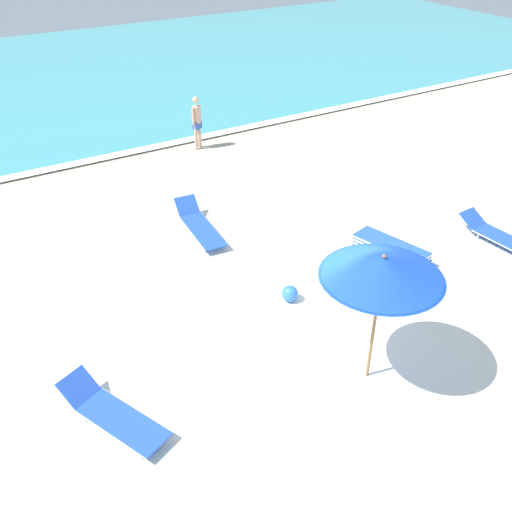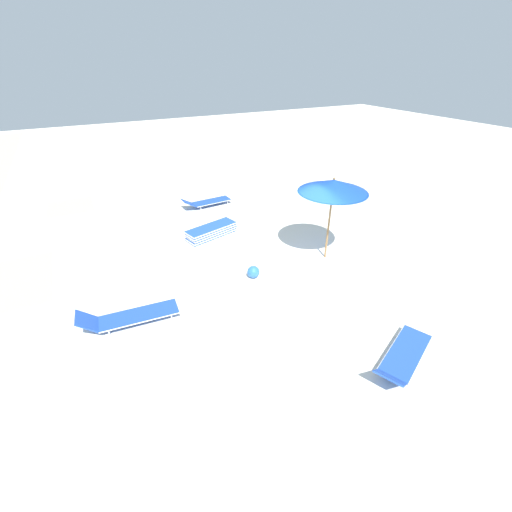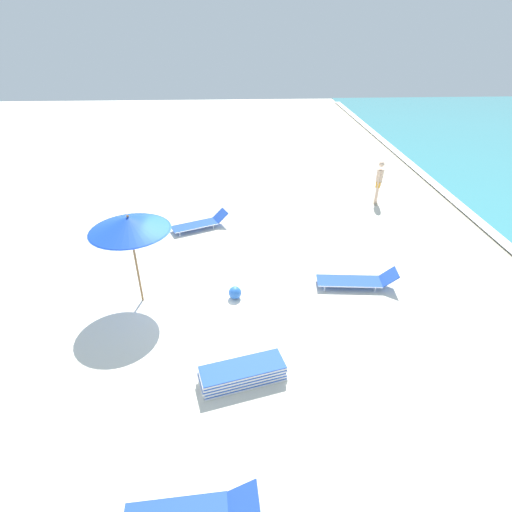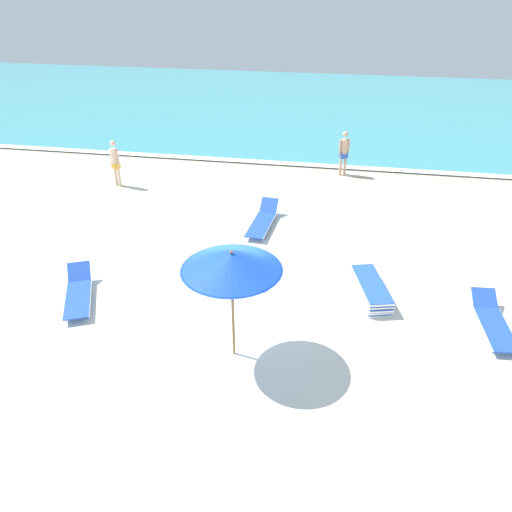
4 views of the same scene
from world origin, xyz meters
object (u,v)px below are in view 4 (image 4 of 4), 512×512
object	(u,v)px
beach_ball	(255,283)
beach_umbrella	(231,262)
lounger_stack	(371,289)
sun_lounger_beside_umbrella	(263,221)
beachgoer_shoreline_child	(115,161)
beachgoer_wading_adult	(344,151)
sun_lounger_under_umbrella	(78,293)
sun_lounger_near_water_left	(493,322)

from	to	relation	value
beach_ball	beach_umbrella	bearing A→B (deg)	-90.55
beach_umbrella	beach_ball	size ratio (longest dim) A/B	7.22
lounger_stack	sun_lounger_beside_umbrella	world-z (taller)	sun_lounger_beside_umbrella
beachgoer_shoreline_child	beach_ball	world-z (taller)	beachgoer_shoreline_child
sun_lounger_beside_umbrella	beachgoer_wading_adult	world-z (taller)	beachgoer_wading_adult
beachgoer_shoreline_child	beach_ball	xyz separation A→B (m)	(6.37, -5.95, -0.82)
beachgoer_wading_adult	beach_ball	world-z (taller)	beachgoer_wading_adult
beach_umbrella	beachgoer_wading_adult	xyz separation A→B (m)	(2.05, 11.14, -1.35)
beach_umbrella	sun_lounger_under_umbrella	size ratio (longest dim) A/B	1.21
sun_lounger_near_water_left	sun_lounger_under_umbrella	bearing A→B (deg)	179.18
beachgoer_shoreline_child	beach_umbrella	bearing A→B (deg)	152.09
sun_lounger_beside_umbrella	sun_lounger_near_water_left	world-z (taller)	sun_lounger_beside_umbrella
sun_lounger_under_umbrella	beachgoer_wading_adult	world-z (taller)	beachgoer_wading_adult
sun_lounger_beside_umbrella	beachgoer_shoreline_child	distance (m)	6.49
sun_lounger_near_water_left	beach_ball	distance (m)	5.78
sun_lounger_under_umbrella	beachgoer_shoreline_child	size ratio (longest dim) A/B	1.22
sun_lounger_near_water_left	beachgoer_shoreline_child	world-z (taller)	beachgoer_shoreline_child
sun_lounger_under_umbrella	beach_ball	distance (m)	4.51
beachgoer_wading_adult	beach_umbrella	bearing A→B (deg)	-129.20
beach_umbrella	beachgoer_shoreline_child	xyz separation A→B (m)	(-6.34, 8.52, -1.35)
lounger_stack	sun_lounger_under_umbrella	xyz separation A→B (m)	(-7.29, -1.43, 0.00)
sun_lounger_under_umbrella	lounger_stack	bearing A→B (deg)	-12.78
sun_lounger_under_umbrella	beach_ball	size ratio (longest dim) A/B	5.95
sun_lounger_under_umbrella	beach_umbrella	bearing A→B (deg)	-40.62
lounger_stack	sun_lounger_near_water_left	world-z (taller)	sun_lounger_near_water_left
sun_lounger_beside_umbrella	sun_lounger_under_umbrella	bearing A→B (deg)	-124.45
sun_lounger_near_water_left	beachgoer_wading_adult	size ratio (longest dim) A/B	1.21
sun_lounger_near_water_left	beachgoer_wading_adult	world-z (taller)	beachgoer_wading_adult
sun_lounger_near_water_left	beach_ball	bearing A→B (deg)	169.03
sun_lounger_beside_umbrella	beachgoer_wading_adult	xyz separation A→B (m)	(2.42, 5.04, 0.79)
beachgoer_wading_adult	beachgoer_shoreline_child	distance (m)	8.79
sun_lounger_near_water_left	lounger_stack	bearing A→B (deg)	158.92
beach_umbrella	lounger_stack	xyz separation A→B (m)	(2.99, 2.72, -2.15)
beachgoer_wading_adult	beachgoer_shoreline_child	bearing A→B (deg)	168.58
beachgoer_wading_adult	beachgoer_shoreline_child	world-z (taller)	same
sun_lounger_beside_umbrella	lounger_stack	bearing A→B (deg)	-40.36
beachgoer_wading_adult	beach_ball	bearing A→B (deg)	-132.06
sun_lounger_under_umbrella	sun_lounger_beside_umbrella	bearing A→B (deg)	26.83
beach_umbrella	sun_lounger_beside_umbrella	size ratio (longest dim) A/B	1.13
sun_lounger_under_umbrella	beach_ball	xyz separation A→B (m)	(4.33, 1.27, -0.03)
lounger_stack	beachgoer_wading_adult	xyz separation A→B (m)	(-0.94, 8.42, 0.79)
beachgoer_wading_adult	beachgoer_shoreline_child	xyz separation A→B (m)	(-8.39, -2.62, 0.00)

